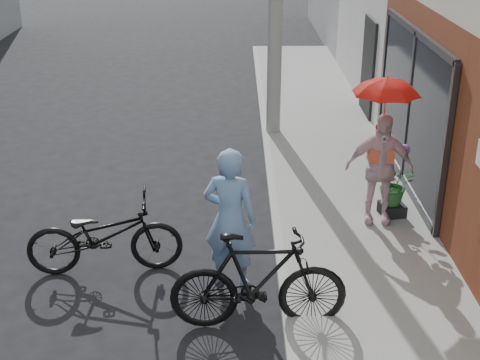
{
  "coord_description": "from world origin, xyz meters",
  "views": [
    {
      "loc": [
        0.36,
        -6.79,
        4.59
      ],
      "look_at": [
        0.4,
        1.23,
        1.1
      ],
      "focal_mm": 50.0,
      "sensor_mm": 36.0,
      "label": 1
    }
  ],
  "objects_px": {
    "officer": "(230,219)",
    "planter": "(392,209)",
    "bike_right": "(259,281)",
    "kimono_woman": "(379,169)",
    "bike_left": "(105,235)"
  },
  "relations": [
    {
      "from": "officer",
      "to": "planter",
      "type": "distance_m",
      "value": 3.03
    },
    {
      "from": "bike_left",
      "to": "kimono_woman",
      "type": "relative_size",
      "value": 1.21
    },
    {
      "from": "officer",
      "to": "planter",
      "type": "height_order",
      "value": "officer"
    },
    {
      "from": "bike_right",
      "to": "planter",
      "type": "bearing_deg",
      "value": -40.35
    },
    {
      "from": "officer",
      "to": "bike_left",
      "type": "relative_size",
      "value": 0.92
    },
    {
      "from": "bike_right",
      "to": "planter",
      "type": "distance_m",
      "value": 3.36
    },
    {
      "from": "officer",
      "to": "kimono_woman",
      "type": "distance_m",
      "value": 2.61
    },
    {
      "from": "officer",
      "to": "planter",
      "type": "relative_size",
      "value": 5.37
    },
    {
      "from": "bike_left",
      "to": "bike_right",
      "type": "height_order",
      "value": "bike_right"
    },
    {
      "from": "officer",
      "to": "bike_right",
      "type": "height_order",
      "value": "officer"
    },
    {
      "from": "planter",
      "to": "officer",
      "type": "bearing_deg",
      "value": -144.63
    },
    {
      "from": "bike_right",
      "to": "planter",
      "type": "xyz_separation_m",
      "value": [
        2.08,
        2.61,
        -0.39
      ]
    },
    {
      "from": "officer",
      "to": "bike_left",
      "type": "bearing_deg",
      "value": 3.21
    },
    {
      "from": "officer",
      "to": "kimono_woman",
      "type": "bearing_deg",
      "value": -129.75
    },
    {
      "from": "bike_right",
      "to": "planter",
      "type": "relative_size",
      "value": 5.82
    }
  ]
}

